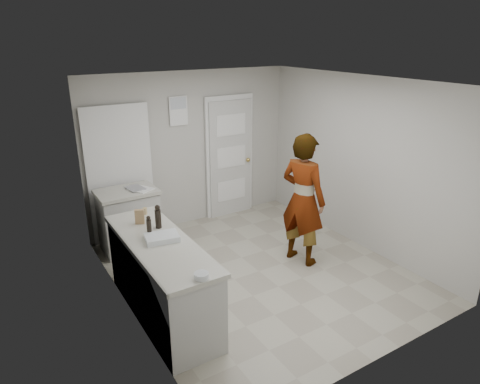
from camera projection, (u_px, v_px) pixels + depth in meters
ground at (259, 271)px, 5.79m from camera, size 4.00×4.00×0.00m
room_shell at (183, 165)px, 6.90m from camera, size 4.00×4.00×4.00m
main_counter at (162, 281)px, 4.76m from camera, size 0.64×1.96×0.93m
side_counter at (129, 222)px, 6.25m from camera, size 0.84×0.61×0.93m
person at (303, 200)px, 5.77m from camera, size 0.61×0.76×1.83m
cake_mix_box at (140, 217)px, 4.99m from camera, size 0.12×0.09×0.17m
spice_jar at (145, 211)px, 5.27m from camera, size 0.05×0.05×0.08m
oil_cruet_a at (158, 217)px, 4.87m from camera, size 0.07×0.07×0.28m
oil_cruet_b at (149, 227)px, 4.66m from camera, size 0.05×0.05×0.25m
baking_dish at (162, 238)px, 4.61m from camera, size 0.39×0.31×0.06m
egg_bowl at (201, 276)px, 3.89m from camera, size 0.14×0.14×0.05m
papers at (141, 189)px, 6.12m from camera, size 0.37×0.40×0.01m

